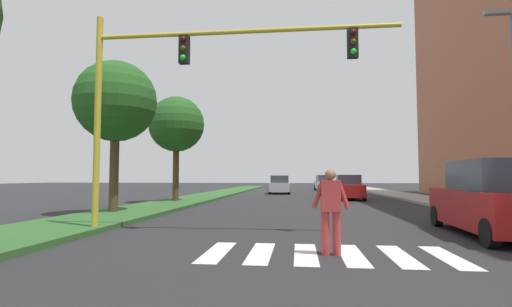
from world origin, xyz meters
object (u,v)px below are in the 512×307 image
traffic_light_gantry (182,76)px  sedan_far_horizon (324,183)px  sedan_midblock (349,188)px  tree_far (176,125)px  sedan_distant (280,185)px  pedestrian_performer (331,207)px  tree_mid (116,102)px  suv_crossing (494,200)px  street_lamp_right (512,92)px

traffic_light_gantry → sedan_far_horizon: traffic_light_gantry is taller
traffic_light_gantry → sedan_midblock: bearing=68.1°
tree_far → sedan_distant: tree_far is taller
tree_far → traffic_light_gantry: tree_far is taller
tree_far → pedestrian_performer: (7.83, -14.02, -3.71)m
tree_mid → suv_crossing: tree_mid is taller
pedestrian_performer → sedan_distant: bearing=94.9°
traffic_light_gantry → sedan_far_horizon: 35.04m
sedan_midblock → sedan_far_horizon: sedan_far_horizon is taller
street_lamp_right → sedan_distant: street_lamp_right is taller
suv_crossing → traffic_light_gantry: bearing=-177.3°
pedestrian_performer → sedan_distant: (-2.36, 27.51, -0.16)m
tree_far → suv_crossing: 16.99m
street_lamp_right → pedestrian_performer: size_ratio=4.44×
street_lamp_right → sedan_distant: (-9.40, 20.79, -3.82)m
tree_mid → street_lamp_right: (15.08, -0.17, -0.00)m
tree_far → sedan_far_horizon: 25.21m
pedestrian_performer → suv_crossing: suv_crossing is taller
street_lamp_right → sedan_far_horizon: size_ratio=1.75×
sedan_distant → tree_far: bearing=-112.1°
tree_far → traffic_light_gantry: 12.23m
tree_far → suv_crossing: bearing=-42.3°
sedan_far_horizon → pedestrian_performer: bearing=-93.6°
tree_mid → suv_crossing: bearing=-17.9°
tree_far → tree_mid: bearing=-91.6°
tree_mid → tree_far: 7.13m
street_lamp_right → pedestrian_performer: bearing=-136.3°
sedan_distant → tree_mid: bearing=-105.4°
tree_mid → traffic_light_gantry: bearing=-46.6°
tree_mid → suv_crossing: 13.60m
tree_far → street_lamp_right: size_ratio=0.82×
street_lamp_right → sedan_midblock: bearing=109.1°
tree_mid → sedan_far_horizon: tree_mid is taller
traffic_light_gantry → sedan_distant: traffic_light_gantry is taller
street_lamp_right → suv_crossing: (-2.61, -3.86, -3.66)m
tree_mid → pedestrian_performer: 11.20m
tree_mid → sedan_distant: (5.67, 20.61, -3.82)m
street_lamp_right → sedan_distant: bearing=114.3°
street_lamp_right → sedan_midblock: street_lamp_right is taller
tree_mid → street_lamp_right: bearing=-0.7°
tree_far → suv_crossing: tree_far is taller
tree_far → pedestrian_performer: 16.48m
tree_far → suv_crossing: (12.26, -11.16, -3.71)m
traffic_light_gantry → sedan_midblock: size_ratio=1.86×
tree_mid → sedan_distant: 21.72m
sedan_midblock → sedan_distant: bearing=121.2°
street_lamp_right → sedan_far_horizon: (-4.73, 30.06, -3.78)m
sedan_distant → sedan_far_horizon: bearing=63.2°
street_lamp_right → sedan_midblock: (-4.24, 12.25, -3.81)m
suv_crossing → sedan_distant: suv_crossing is taller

